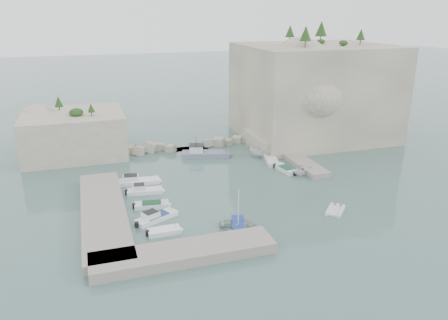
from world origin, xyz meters
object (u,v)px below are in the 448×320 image
object	(u,v)px
motorboat_a	(138,183)
motorboat_e	(164,233)
inflatable_dinghy	(335,212)
tender_east_c	(271,162)
motorboat_c	(152,207)
work_boat	(206,157)
motorboat_b	(145,193)
tender_east_b	(286,171)
rowboat	(238,227)
tender_east_a	(303,174)
motorboat_d	(157,220)
tender_east_d	(264,157)

from	to	relation	value
motorboat_a	motorboat_e	world-z (taller)	motorboat_a
inflatable_dinghy	tender_east_c	distance (m)	18.94
motorboat_c	work_boat	bearing A→B (deg)	62.93
inflatable_dinghy	motorboat_b	bearing A→B (deg)	101.41
motorboat_b	motorboat_a	bearing A→B (deg)	104.44
tender_east_c	tender_east_b	bearing A→B (deg)	-160.91
inflatable_dinghy	tender_east_c	bearing A→B (deg)	42.62
rowboat	tender_east_c	distance (m)	22.63
motorboat_a	tender_east_a	bearing A→B (deg)	-3.36
motorboat_e	tender_east_a	size ratio (longest dim) A/B	1.06
motorboat_e	inflatable_dinghy	size ratio (longest dim) A/B	1.05
tender_east_a	tender_east_b	bearing A→B (deg)	21.83
motorboat_d	tender_east_d	xyz separation A→B (m)	(20.67, 17.38, 0.00)
rowboat	work_boat	world-z (taller)	work_boat
tender_east_a	tender_east_b	size ratio (longest dim) A/B	0.77
motorboat_a	work_boat	distance (m)	14.78
rowboat	tender_east_a	distance (m)	19.14
tender_east_b	rowboat	bearing A→B (deg)	130.68
tender_east_a	tender_east_b	world-z (taller)	tender_east_a
inflatable_dinghy	tender_east_a	size ratio (longest dim) A/B	1.01
tender_east_b	tender_east_d	xyz separation A→B (m)	(-0.53, 7.25, 0.00)
motorboat_c	tender_east_d	bearing A→B (deg)	41.19
tender_east_c	tender_east_d	world-z (taller)	tender_east_d
motorboat_b	motorboat_e	world-z (taller)	motorboat_b
motorboat_b	work_boat	bearing A→B (deg)	52.86
motorboat_a	inflatable_dinghy	bearing A→B (deg)	-31.31
motorboat_e	tender_east_b	bearing A→B (deg)	32.35
tender_east_c	work_boat	xyz separation A→B (m)	(-9.25, 5.81, 0.00)
motorboat_a	tender_east_d	world-z (taller)	tender_east_d
tender_east_a	tender_east_b	xyz separation A→B (m)	(-1.72, 2.12, 0.00)
inflatable_dinghy	tender_east_b	size ratio (longest dim) A/B	0.78
tender_east_b	tender_east_d	world-z (taller)	tender_east_d
tender_east_d	motorboat_a	bearing A→B (deg)	123.56
inflatable_dinghy	work_boat	xyz separation A→B (m)	(-9.26, 24.75, 0.00)
motorboat_a	motorboat_e	distance (m)	15.43
inflatable_dinghy	tender_east_b	world-z (taller)	tender_east_b
rowboat	motorboat_b	bearing A→B (deg)	50.53
tender_east_b	motorboat_c	bearing A→B (deg)	98.87
motorboat_d	tender_east_a	size ratio (longest dim) A/B	1.55
motorboat_e	rowboat	bearing A→B (deg)	-7.75
motorboat_d	tender_east_d	bearing A→B (deg)	14.10
motorboat_a	inflatable_dinghy	size ratio (longest dim) A/B	1.80
work_boat	tender_east_b	bearing A→B (deg)	-31.00
motorboat_c	work_boat	size ratio (longest dim) A/B	0.54
motorboat_b	tender_east_d	size ratio (longest dim) A/B	1.04
motorboat_b	motorboat_e	distance (m)	11.70
motorboat_a	inflatable_dinghy	xyz separation A→B (m)	(21.44, -16.38, 0.00)
rowboat	tender_east_d	distance (m)	25.07
motorboat_e	inflatable_dinghy	bearing A→B (deg)	-3.41
rowboat	motorboat_d	bearing A→B (deg)	78.40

